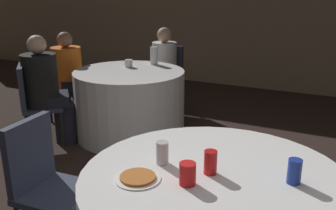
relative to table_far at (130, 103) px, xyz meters
The scene contains 16 objects.
wall_back 3.34m from the table_far, 59.92° to the left, with size 16.00×0.06×2.80m.
table_far is the anchor object (origin of this frame).
chair_near_west 2.02m from the table_far, 73.93° to the right, with size 0.43×0.42×0.88m.
chair_far_west 1.04m from the table_far, behind, with size 0.43×0.43×0.88m.
chair_far_southwest 1.04m from the table_far, 137.23° to the right, with size 0.57×0.57×0.88m.
chair_far_north 1.04m from the table_far, 91.52° to the left, with size 0.41×0.42×0.88m.
person_black_shirt 0.91m from the table_far, 137.23° to the right, with size 0.49×0.49×1.18m.
person_white_shirt 0.89m from the table_far, 91.52° to the left, with size 0.32×0.50×1.14m.
person_orange_shirt 0.90m from the table_far, behind, with size 0.52×0.37×1.13m.
pizza_plate_near 2.48m from the table_far, 57.48° to the right, with size 0.23×0.23×0.02m.
soda_can_silver 2.34m from the table_far, 54.09° to the right, with size 0.07×0.07×0.12m.
soda_can_blue 2.72m from the table_far, 41.54° to the right, with size 0.07×0.07×0.12m.
soda_can_red 2.50m from the table_far, 49.01° to the right, with size 0.07×0.07×0.12m.
cup_near 2.58m from the table_far, 52.25° to the right, with size 0.08×0.08×0.11m.
bottle_far 0.66m from the table_far, 79.97° to the left, with size 0.09×0.09×0.21m.
cup_far 0.47m from the table_far, 121.89° to the left, with size 0.09×0.09×0.09m.
Camera 1 is at (0.57, -1.67, 1.65)m, focal length 40.00 mm.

